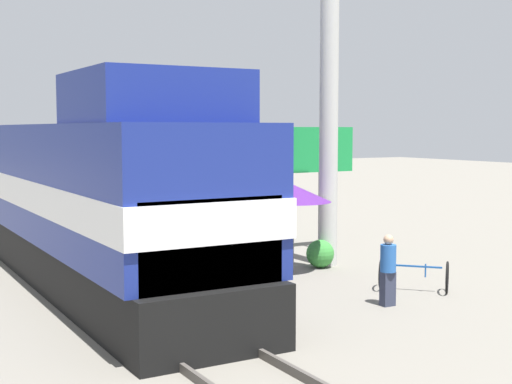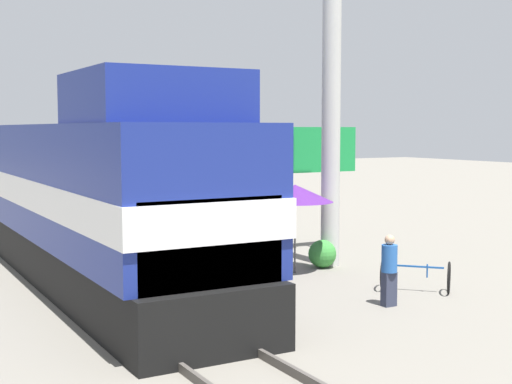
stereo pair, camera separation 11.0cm
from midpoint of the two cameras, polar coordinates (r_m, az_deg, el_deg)
ground_plane at (r=15.59m, az=-9.54°, el=-9.14°), size 120.00×120.00×0.00m
rail_near at (r=15.35m, az=-12.10°, el=-9.12°), size 0.08×38.54×0.15m
rail_far at (r=15.82m, az=-7.07°, el=-8.62°), size 0.08×38.54×0.15m
locomotive at (r=17.66m, az=-12.49°, el=-0.55°), size 3.12×14.35×4.89m
utility_pole at (r=19.86m, az=6.20°, el=7.72°), size 1.80×0.52×9.40m
vendor_umbrella at (r=18.77m, az=3.32°, el=-0.11°), size 2.02×2.02×2.35m
billboard_sign at (r=22.45m, az=5.60°, el=2.82°), size 2.38×0.12×3.87m
shrub_cluster at (r=19.72m, az=5.48°, el=-4.95°), size 0.77×0.77×0.77m
person_bystander at (r=15.64m, az=10.81°, el=-5.99°), size 0.34×0.34×1.55m
bicycle at (r=17.22m, az=12.83°, el=-6.53°), size 1.62×1.66×0.76m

